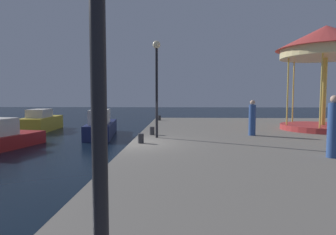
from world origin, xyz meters
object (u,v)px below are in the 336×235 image
Objects in this scene: motorboat_navy at (101,126)px; motorboat_yellow at (41,122)px; person_by_the_water at (333,128)px; lamp_post_mid_promenade at (157,72)px; person_mid_promenade at (252,119)px; bollard_center at (152,131)px; carousel at (325,51)px; bollard_north at (141,138)px; bollard_south at (159,118)px.

motorboat_navy is 6.36m from motorboat_yellow.
motorboat_yellow is at bearing 140.46° from person_by_the_water.
lamp_post_mid_promenade is 2.55× the size of person_mid_promenade.
bollard_center is 8.05m from person_by_the_water.
motorboat_navy is 14.98× the size of bollard_center.
carousel is at bearing 65.39° from person_by_the_water.
bollard_north is (9.39, -10.52, 0.32)m from motorboat_yellow.
bollard_south is (3.77, 3.59, 0.31)m from motorboat_navy.
person_by_the_water is (10.15, -10.12, 1.04)m from motorboat_navy.
bollard_north is at bearing -153.20° from carousel.
motorboat_navy is 1.34× the size of lamp_post_mid_promenade.
lamp_post_mid_promenade reaches higher than bollard_north.
bollard_south is 1.00× the size of bollard_center.
motorboat_navy is 5.21m from bollard_south.
lamp_post_mid_promenade reaches higher than motorboat_navy.
person_by_the_water reaches higher than bollard_south.
bollard_center is at bearing -51.64° from motorboat_navy.
person_by_the_water is at bearing -39.51° from bollard_center.
lamp_post_mid_promenade is 7.48m from person_by_the_water.
bollard_south is (9.41, 0.66, 0.32)m from motorboat_yellow.
carousel is 8.98m from person_by_the_water.
motorboat_yellow reaches higher than bollard_south.
person_by_the_water is (6.41, -2.53, 0.73)m from bollard_north.
carousel reaches higher than bollard_south.
motorboat_navy is 14.58m from carousel.
bollard_north is 0.23× the size of person_mid_promenade.
carousel reaches higher than bollard_north.
person_mid_promenade is (14.60, -7.96, 0.94)m from motorboat_yellow.
carousel reaches higher than person_by_the_water.
motorboat_navy is at bearing 128.36° from bollard_center.
bollard_south is 0.20× the size of person_by_the_water.
person_by_the_water is at bearing -65.01° from bollard_south.
carousel reaches higher than bollard_center.
person_mid_promenade is 5.22m from person_by_the_water.
person_mid_promenade is at bearing -152.46° from carousel.
bollard_south is 11.18m from bollard_north.
person_mid_promenade is at bearing 26.13° from bollard_north.
motorboat_yellow is 20.54m from carousel.
motorboat_navy is 6.41m from bollard_center.
bollard_south is 0.23× the size of person_mid_promenade.
person_mid_promenade is 0.89× the size of person_by_the_water.
motorboat_navy is 8.47m from bollard_north.
bollard_center is (0.20, -8.61, 0.00)m from bollard_south.
person_by_the_water is at bearing -39.54° from motorboat_yellow.
carousel is at bearing -16.08° from motorboat_yellow.
lamp_post_mid_promenade is 10.01m from bollard_south.
motorboat_yellow reaches higher than bollard_center.
carousel is at bearing -10.91° from motorboat_navy.
bollard_north is 5.83m from person_mid_promenade.
motorboat_navy is 1.01× the size of carousel.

